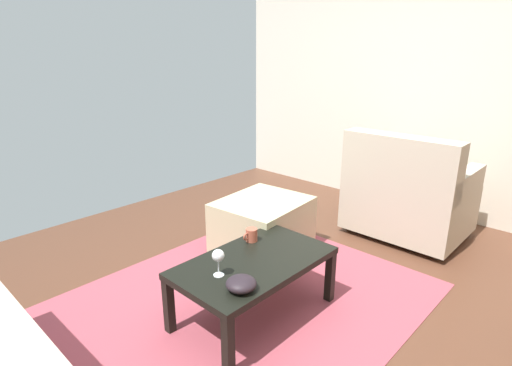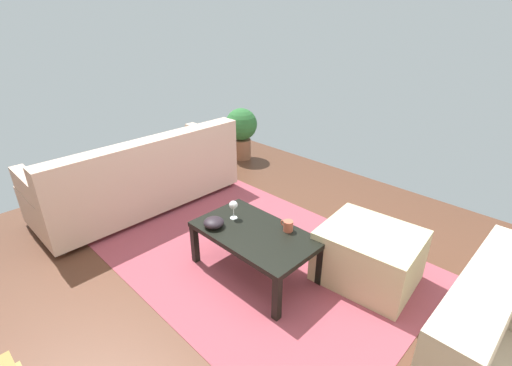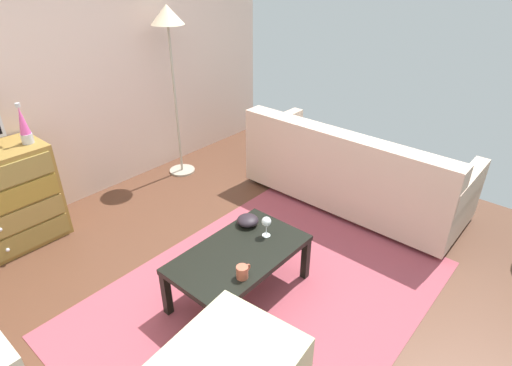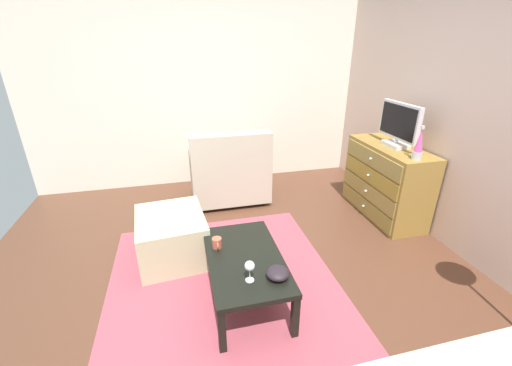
{
  "view_description": "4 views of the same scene",
  "coord_description": "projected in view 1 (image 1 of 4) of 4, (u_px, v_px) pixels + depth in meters",
  "views": [
    {
      "loc": [
        1.67,
        1.43,
        1.56
      ],
      "look_at": [
        0.06,
        -0.08,
        0.85
      ],
      "focal_mm": 28.35,
      "sensor_mm": 36.0,
      "label": 1
    },
    {
      "loc": [
        -1.54,
        1.62,
        1.91
      ],
      "look_at": [
        0.26,
        -0.21,
        0.69
      ],
      "focal_mm": 25.36,
      "sensor_mm": 36.0,
      "label": 2
    },
    {
      "loc": [
        -1.5,
        -1.59,
        2.17
      ],
      "look_at": [
        0.2,
        -0.12,
        0.91
      ],
      "focal_mm": 28.93,
      "sensor_mm": 36.0,
      "label": 3
    },
    {
      "loc": [
        2.07,
        -0.45,
        1.88
      ],
      "look_at": [
        -0.03,
        0.07,
        0.93
      ],
      "focal_mm": 22.39,
      "sensor_mm": 36.0,
      "label": 4
    }
  ],
  "objects": [
    {
      "name": "ground_plane",
      "position": [
        272.0,
        313.0,
        2.58
      ],
      "size": [
        5.32,
        4.72,
        0.05
      ],
      "primitive_type": "cube",
      "color": "#533222"
    },
    {
      "name": "wall_plain_left",
      "position": [
        440.0,
        85.0,
        3.86
      ],
      "size": [
        0.12,
        4.72,
        2.53
      ],
      "primitive_type": "cube",
      "color": "silver",
      "rests_on": "ground_plane"
    },
    {
      "name": "area_rug",
      "position": [
        227.0,
        310.0,
        2.56
      ],
      "size": [
        2.6,
        1.9,
        0.01
      ],
      "primitive_type": "cube",
      "color": "#9A424E",
      "rests_on": "ground_plane"
    },
    {
      "name": "coffee_table",
      "position": [
        254.0,
        266.0,
        2.42
      ],
      "size": [
        0.96,
        0.56,
        0.38
      ],
      "color": "black",
      "rests_on": "ground_plane"
    },
    {
      "name": "wine_glass",
      "position": [
        218.0,
        257.0,
        2.2
      ],
      "size": [
        0.07,
        0.07,
        0.16
      ],
      "color": "silver",
      "rests_on": "coffee_table"
    },
    {
      "name": "mug",
      "position": [
        251.0,
        235.0,
        2.64
      ],
      "size": [
        0.11,
        0.08,
        0.08
      ],
      "color": "#AF553E",
      "rests_on": "coffee_table"
    },
    {
      "name": "bowl_decorative",
      "position": [
        241.0,
        284.0,
        2.09
      ],
      "size": [
        0.16,
        0.16,
        0.07
      ],
      "primitive_type": "ellipsoid",
      "color": "black",
      "rests_on": "coffee_table"
    },
    {
      "name": "armchair",
      "position": [
        407.0,
        195.0,
        3.52
      ],
      "size": [
        0.8,
        0.94,
        0.94
      ],
      "color": "#332319",
      "rests_on": "ground_plane"
    },
    {
      "name": "ottoman",
      "position": [
        263.0,
        226.0,
        3.29
      ],
      "size": [
        0.75,
        0.66,
        0.44
      ],
      "primitive_type": "cube",
      "rotation": [
        0.0,
        0.0,
        0.09
      ],
      "color": "#B9B68B",
      "rests_on": "ground_plane"
    }
  ]
}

